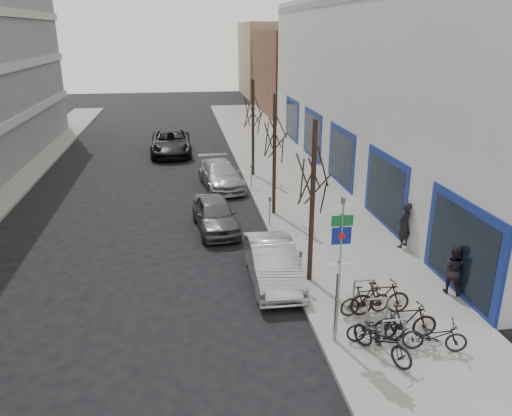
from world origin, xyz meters
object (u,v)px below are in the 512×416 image
object	(u,v)px
lane_car	(171,143)
tree_far	(253,105)
bike_near_right	(406,321)
bike_far_inner	(380,298)
tree_mid	(275,127)
bike_rack	(377,308)
meter_front	(300,266)
parked_car_front	(273,263)
parked_car_back	(221,175)
bike_near_left	(383,337)
bike_far_curb	(435,333)
tree_near	(314,164)
bike_mid_curb	(376,325)
parked_car_mid	(215,214)
meter_mid	(270,209)
pedestrian_near	(404,225)
bike_mid_inner	(366,300)
pedestrian_far	(453,269)
meter_back	(251,174)
highway_sign_pole	(339,263)

from	to	relation	value
lane_car	tree_far	bearing A→B (deg)	-54.45
bike_near_right	bike_far_inner	xyz separation A→B (m)	(-0.20, 1.28, 0.01)
tree_mid	tree_far	size ratio (longest dim) A/B	1.00
bike_rack	meter_front	distance (m)	2.92
parked_car_front	tree_mid	bearing A→B (deg)	79.34
parked_car_back	bike_near_left	bearing A→B (deg)	-87.33
bike_near_right	bike_far_curb	size ratio (longest dim) A/B	1.08
tree_near	bike_mid_curb	distance (m)	5.13
tree_far	bike_far_inner	distance (m)	15.87
tree_near	lane_car	distance (m)	20.32
bike_rack	parked_car_mid	world-z (taller)	parked_car_mid
meter_mid	pedestrian_near	xyz separation A→B (m)	(4.65, -2.93, 0.13)
bike_rack	tree_far	xyz separation A→B (m)	(-1.20, 15.90, 3.44)
tree_near	bike_mid_inner	bearing A→B (deg)	-66.11
bike_near_right	parked_car_front	world-z (taller)	parked_car_front
meter_front	meter_mid	xyz separation A→B (m)	(0.00, 5.50, 0.00)
meter_front	bike_far_inner	distance (m)	2.73
bike_mid_curb	pedestrian_far	xyz separation A→B (m)	(3.35, 2.16, 0.33)
bike_rack	tree_mid	world-z (taller)	tree_mid
bike_near_right	bike_mid_inner	xyz separation A→B (m)	(-0.62, 1.34, -0.06)
meter_back	pedestrian_far	xyz separation A→B (m)	(4.65, -12.02, 0.04)
tree_near	bike_far_curb	world-z (taller)	tree_near
meter_mid	bike_mid_curb	distance (m)	8.78
bike_near_left	parked_car_mid	size ratio (longest dim) A/B	0.46
bike_near_left	bike_rack	bearing A→B (deg)	44.02
meter_front	parked_car_back	bearing A→B (deg)	97.42
meter_mid	tree_mid	bearing A→B (deg)	73.30
meter_back	parked_car_mid	bearing A→B (deg)	-113.74
bike_rack	parked_car_mid	distance (m)	9.08
bike_near_left	pedestrian_far	size ratio (longest dim) A/B	1.15
bike_mid_curb	bike_far_curb	size ratio (longest dim) A/B	0.96
tree_far	meter_mid	size ratio (longest dim) A/B	4.33
bike_far_curb	lane_car	size ratio (longest dim) A/B	0.29
tree_far	bike_near_right	xyz separation A→B (m)	(1.67, -16.71, -3.41)
bike_near_left	pedestrian_near	xyz separation A→B (m)	(3.44, 6.42, 0.33)
bike_mid_curb	pedestrian_far	distance (m)	4.00
parked_car_back	pedestrian_near	world-z (taller)	pedestrian_near
meter_back	bike_near_right	xyz separation A→B (m)	(2.12, -14.21, -0.23)
bike_near_left	bike_mid_inner	world-z (taller)	bike_near_left
tree_far	pedestrian_near	size ratio (longest dim) A/B	3.07
bike_rack	meter_back	size ratio (longest dim) A/B	1.78
meter_front	highway_sign_pole	bearing A→B (deg)	-85.25
bike_rack	bike_near_right	world-z (taller)	bike_near_right
bike_far_inner	parked_car_mid	bearing A→B (deg)	29.84
bike_mid_curb	pedestrian_near	size ratio (longest dim) A/B	0.87
bike_mid_curb	pedestrian_near	world-z (taller)	pedestrian_near
bike_far_curb	highway_sign_pole	bearing A→B (deg)	86.95
meter_mid	bike_far_inner	distance (m)	7.68
bike_rack	pedestrian_near	distance (m)	5.82
bike_mid_curb	bike_far_inner	xyz separation A→B (m)	(0.61, 1.25, 0.07)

